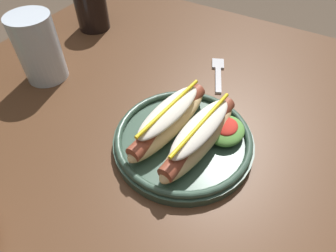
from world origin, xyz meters
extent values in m
cube|color=#51331E|center=(0.00, 0.00, 0.72)|extent=(1.13, 0.99, 0.04)
cylinder|color=#51331E|center=(0.48, 0.41, 0.35)|extent=(0.06, 0.06, 0.70)
cylinder|color=#334C3D|center=(0.06, -0.06, 0.75)|extent=(0.24, 0.24, 0.02)
torus|color=#334C3D|center=(0.06, -0.06, 0.76)|extent=(0.23, 0.23, 0.01)
ellipsoid|color=#E0C184|center=(0.06, -0.09, 0.78)|extent=(0.21, 0.07, 0.04)
cylinder|color=brown|center=(0.06, -0.09, 0.78)|extent=(0.19, 0.04, 0.03)
ellipsoid|color=silver|center=(0.06, -0.09, 0.80)|extent=(0.15, 0.06, 0.02)
cylinder|color=yellow|center=(0.06, -0.09, 0.81)|extent=(0.16, 0.02, 0.01)
ellipsoid|color=#E0C184|center=(0.06, -0.03, 0.78)|extent=(0.21, 0.07, 0.04)
cylinder|color=brown|center=(0.06, -0.03, 0.78)|extent=(0.19, 0.04, 0.03)
ellipsoid|color=silver|center=(0.06, -0.03, 0.80)|extent=(0.15, 0.06, 0.02)
cylinder|color=yellow|center=(0.06, -0.03, 0.81)|extent=(0.16, 0.02, 0.01)
ellipsoid|color=#5B9942|center=(0.10, -0.11, 0.77)|extent=(0.07, 0.06, 0.02)
ellipsoid|color=red|center=(0.10, -0.11, 0.78)|extent=(0.04, 0.04, 0.01)
cube|color=silver|center=(0.25, -0.04, 0.74)|extent=(0.08, 0.05, 0.00)
cube|color=silver|center=(0.31, -0.01, 0.74)|extent=(0.04, 0.04, 0.00)
cylinder|color=black|center=(0.30, 0.34, 0.79)|extent=(0.08, 0.08, 0.10)
cylinder|color=silver|center=(0.08, 0.29, 0.81)|extent=(0.09, 0.09, 0.14)
camera|label=1|loc=(-0.22, -0.19, 1.12)|focal=30.49mm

